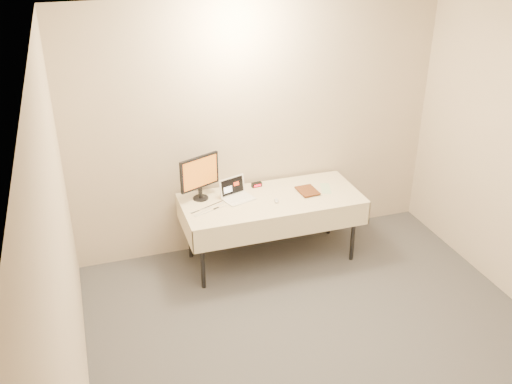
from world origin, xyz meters
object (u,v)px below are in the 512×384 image
object	(u,v)px
table	(272,203)
monitor	(200,174)
book	(300,183)
laptop	(236,194)

from	to	relation	value
table	monitor	size ratio (longest dim) A/B	3.95
table	book	world-z (taller)	book
monitor	book	size ratio (longest dim) A/B	1.85
table	book	xyz separation A→B (m)	(0.31, 0.00, 0.19)
table	laptop	size ratio (longest dim) A/B	5.20
laptop	book	size ratio (longest dim) A/B	1.41
laptop	book	world-z (taller)	book
laptop	book	distance (m)	0.67
laptop	monitor	distance (m)	0.43
table	laptop	xyz separation A→B (m)	(-0.35, 0.11, 0.11)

